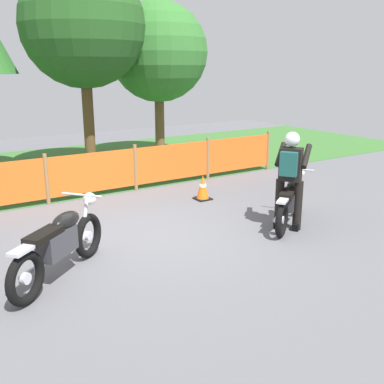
% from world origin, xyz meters
% --- Properties ---
extents(ground, '(24.00, 24.00, 0.02)m').
position_xyz_m(ground, '(0.00, 0.00, -0.01)').
color(ground, '#5B5B60').
extents(grass_verge, '(24.00, 6.50, 0.01)m').
position_xyz_m(grass_verge, '(0.00, 5.83, 0.01)').
color(grass_verge, '#386B2D').
rests_on(grass_verge, ground).
extents(barrier_fence, '(10.02, 0.08, 1.05)m').
position_xyz_m(barrier_fence, '(-0.00, 2.57, 0.54)').
color(barrier_fence, olive).
rests_on(barrier_fence, ground).
extents(tree_near_left, '(3.09, 3.09, 5.25)m').
position_xyz_m(tree_near_left, '(0.82, 4.92, 3.70)').
color(tree_near_left, brown).
rests_on(tree_near_left, ground).
extents(tree_near_right, '(2.86, 2.86, 4.56)m').
position_xyz_m(tree_near_right, '(3.27, 5.54, 3.11)').
color(tree_near_right, brown).
rests_on(tree_near_right, ground).
extents(motorcycle_lead, '(1.66, 1.14, 0.91)m').
position_xyz_m(motorcycle_lead, '(2.28, -1.00, 0.44)').
color(motorcycle_lead, black).
rests_on(motorcycle_lead, ground).
extents(motorcycle_trailing, '(1.70, 1.44, 1.00)m').
position_xyz_m(motorcycle_trailing, '(-1.78, -0.86, 0.49)').
color(motorcycle_trailing, black).
rests_on(motorcycle_trailing, ground).
extents(rider_lead, '(0.79, 0.72, 1.69)m').
position_xyz_m(rider_lead, '(2.11, -1.12, 0.95)').
color(rider_lead, black).
rests_on(rider_lead, ground).
extents(traffic_cone, '(0.32, 0.32, 0.53)m').
position_xyz_m(traffic_cone, '(1.86, 1.14, 0.26)').
color(traffic_cone, black).
rests_on(traffic_cone, ground).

